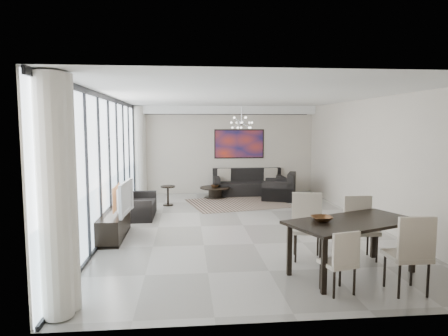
{
  "coord_description": "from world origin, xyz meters",
  "views": [
    {
      "loc": [
        -1.27,
        -8.84,
        2.28
      ],
      "look_at": [
        -0.37,
        0.68,
        1.25
      ],
      "focal_mm": 32.0,
      "sensor_mm": 36.0,
      "label": 1
    }
  ],
  "objects": [
    {
      "name": "rug",
      "position": [
        0.22,
        2.57,
        0.01
      ],
      "size": [
        3.12,
        2.65,
        0.01
      ],
      "primitive_type": "cube",
      "rotation": [
        0.0,
        0.0,
        0.23
      ],
      "color": "black",
      "rests_on": "floor"
    },
    {
      "name": "dining_chair_nw",
      "position": [
        0.79,
        -2.28,
        0.64
      ],
      "size": [
        0.61,
        0.61,
        1.11
      ],
      "color": "beige",
      "rests_on": "floor"
    },
    {
      "name": "room_shell",
      "position": [
        0.46,
        0.0,
        1.45
      ],
      "size": [
        6.0,
        9.0,
        2.9
      ],
      "color": "#A8A39B",
      "rests_on": "ground"
    },
    {
      "name": "armchair",
      "position": [
        1.59,
        3.04,
        0.28
      ],
      "size": [
        1.21,
        1.24,
        0.83
      ],
      "color": "black",
      "rests_on": "floor"
    },
    {
      "name": "bowl_dining",
      "position": [
        0.75,
        -3.09,
        0.87
      ],
      "size": [
        0.34,
        0.34,
        0.08
      ],
      "primitive_type": "imported",
      "rotation": [
        0.0,
        0.0,
        0.1
      ],
      "color": "brown",
      "rests_on": "dining_table"
    },
    {
      "name": "bowl_coffee",
      "position": [
        -0.4,
        3.5,
        0.37
      ],
      "size": [
        0.24,
        0.24,
        0.08
      ],
      "primitive_type": "imported",
      "rotation": [
        0.0,
        0.0,
        0.01
      ],
      "color": "brown",
      "rests_on": "coffee_table"
    },
    {
      "name": "loveseat",
      "position": [
        -2.54,
        1.12,
        0.25
      ],
      "size": [
        0.82,
        1.47,
        0.73
      ],
      "color": "black",
      "rests_on": "floor"
    },
    {
      "name": "dining_chair_se",
      "position": [
        1.7,
        -3.94,
        0.64
      ],
      "size": [
        0.51,
        0.51,
        1.1
      ],
      "color": "beige",
      "rests_on": "floor"
    },
    {
      "name": "window_wall",
      "position": [
        -2.86,
        0.0,
        1.47
      ],
      "size": [
        0.37,
        8.95,
        2.9
      ],
      "color": "silver",
      "rests_on": "floor"
    },
    {
      "name": "dining_chair_ne",
      "position": [
        1.69,
        -2.36,
        0.61
      ],
      "size": [
        0.51,
        0.51,
        1.06
      ],
      "color": "beige",
      "rests_on": "floor"
    },
    {
      "name": "television",
      "position": [
        -2.6,
        -0.8,
        0.83
      ],
      "size": [
        0.22,
        1.14,
        0.65
      ],
      "primitive_type": "imported",
      "rotation": [
        0.0,
        0.0,
        1.51
      ],
      "color": "gray",
      "rests_on": "tv_console"
    },
    {
      "name": "coffee_table",
      "position": [
        -0.38,
        3.55,
        0.19
      ],
      "size": [
        0.96,
        0.96,
        0.34
      ],
      "color": "black",
      "rests_on": "floor"
    },
    {
      "name": "dining_table",
      "position": [
        1.24,
        -3.1,
        0.75
      ],
      "size": [
        2.23,
        1.67,
        0.83
      ],
      "color": "black",
      "rests_on": "floor"
    },
    {
      "name": "painting",
      "position": [
        0.5,
        4.47,
        1.65
      ],
      "size": [
        1.68,
        0.04,
        0.98
      ],
      "primitive_type": "cube",
      "color": "red",
      "rests_on": "room_shell"
    },
    {
      "name": "sofa_main",
      "position": [
        0.75,
        4.07,
        0.28
      ],
      "size": [
        2.31,
        0.94,
        0.84
      ],
      "color": "black",
      "rests_on": "floor"
    },
    {
      "name": "side_table",
      "position": [
        -1.81,
        2.46,
        0.38
      ],
      "size": [
        0.41,
        0.41,
        0.56
      ],
      "color": "black",
      "rests_on": "floor"
    },
    {
      "name": "soffit",
      "position": [
        0.0,
        4.3,
        2.77
      ],
      "size": [
        5.98,
        0.4,
        0.26
      ],
      "primitive_type": "cube",
      "color": "white",
      "rests_on": "room_shell"
    },
    {
      "name": "dining_chair_sw",
      "position": [
        0.78,
        -3.83,
        0.5
      ],
      "size": [
        0.49,
        0.49,
        0.88
      ],
      "color": "beige",
      "rests_on": "floor"
    },
    {
      "name": "tv_console",
      "position": [
        -2.76,
        -0.74,
        0.25
      ],
      "size": [
        0.45,
        1.61,
        0.5
      ],
      "primitive_type": "cube",
      "color": "black",
      "rests_on": "floor"
    },
    {
      "name": "chandelier",
      "position": [
        0.3,
        2.5,
        2.35
      ],
      "size": [
        0.66,
        0.66,
        0.71
      ],
      "color": "silver",
      "rests_on": "room_shell"
    }
  ]
}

